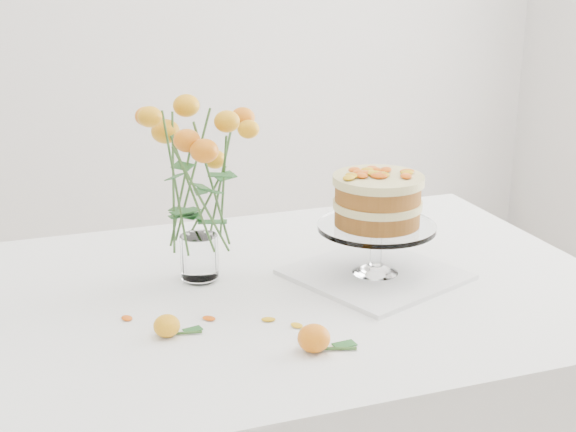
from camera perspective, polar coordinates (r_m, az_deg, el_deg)
name	(u,v)px	position (r m, az deg, el deg)	size (l,w,h in m)	color
table	(256,328)	(1.62, -2.26, -7.93)	(1.43, 0.93, 0.76)	tan
napkin	(375,274)	(1.66, 6.20, -4.15)	(0.30, 0.30, 0.01)	silver
cake_stand	(377,205)	(1.61, 6.38, 0.75)	(0.24, 0.24, 0.21)	white
rose_vase	(196,173)	(1.57, -6.54, 3.04)	(0.33, 0.33, 0.38)	white
loose_rose_near	(167,326)	(1.41, -8.60, -7.74)	(0.08, 0.05, 0.04)	orange
loose_rose_far	(314,338)	(1.34, 1.88, -8.69)	(0.10, 0.06, 0.05)	#D7620A
stray_petal_a	(209,319)	(1.47, -5.64, -7.27)	(0.03, 0.02, 0.00)	gold
stray_petal_b	(268,320)	(1.46, -1.41, -7.38)	(0.03, 0.02, 0.00)	gold
stray_petal_c	(297,326)	(1.43, 0.63, -7.80)	(0.03, 0.02, 0.00)	gold
stray_petal_d	(127,318)	(1.49, -11.38, -7.15)	(0.03, 0.02, 0.00)	gold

